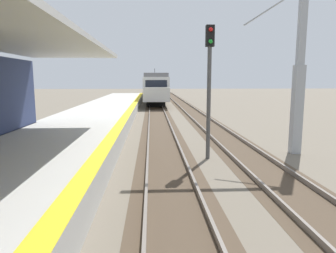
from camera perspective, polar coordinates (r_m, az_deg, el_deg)
station_platform at (r=12.83m, az=-20.49°, el=-4.09°), size 5.00×80.00×0.91m
track_pair_nearest_platform at (r=16.25m, az=-1.08°, el=-2.38°), size 2.34×120.00×0.16m
track_pair_middle at (r=16.71m, az=10.66°, el=-2.22°), size 2.34×120.00×0.16m
approaching_train at (r=42.08m, az=-2.38°, el=7.32°), size 2.93×19.60×4.76m
rail_signal_post at (r=12.27m, az=7.59°, el=8.74°), size 0.32×0.34×5.20m
catenary_pylon_far_side at (r=14.08m, az=21.92°, el=9.84°), size 5.00×0.40×7.50m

